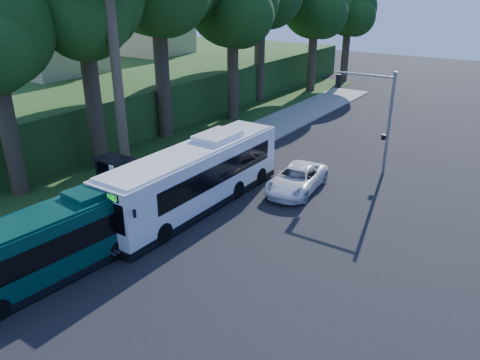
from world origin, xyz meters
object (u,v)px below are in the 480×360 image
Objects in this scene: bus_shelter at (120,170)px; pickup at (297,179)px; white_bus at (197,175)px; teal_bus at (64,237)px.

pickup is (8.40, 6.92, -1.03)m from bus_shelter.
bus_shelter is 4.89m from white_bus.
teal_bus is at bearing -94.93° from white_bus.
teal_bus reaches higher than pickup.
bus_shelter is 0.57× the size of pickup.
bus_shelter is at bearing 123.85° from teal_bus.
teal_bus is (-0.80, -8.55, -0.26)m from white_bus.
bus_shelter is 7.81m from teal_bus.
teal_bus is 2.08× the size of pickup.
pickup is (3.82, 5.20, -1.15)m from white_bus.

